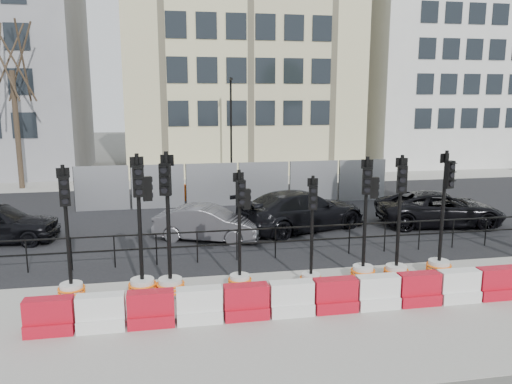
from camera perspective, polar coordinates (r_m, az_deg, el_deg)
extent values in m
plane|color=#51514C|center=(14.50, 3.27, -9.11)|extent=(120.00, 120.00, 0.00)
cube|color=gray|center=(11.82, 6.81, -13.90)|extent=(40.00, 6.00, 0.02)
cube|color=black|center=(21.08, -1.24, -2.68)|extent=(40.00, 14.00, 0.03)
cube|color=gray|center=(29.82, -4.02, 1.30)|extent=(40.00, 4.00, 0.02)
cube|color=tan|center=(35.85, -2.03, 17.34)|extent=(15.00, 10.00, 18.00)
cube|color=silver|center=(40.76, 20.06, 14.51)|extent=(12.00, 9.00, 16.00)
cylinder|color=black|center=(15.60, -24.73, -6.73)|extent=(0.04, 0.04, 1.00)
cylinder|color=black|center=(15.34, -20.36, -6.69)|extent=(0.04, 0.04, 1.00)
cylinder|color=black|center=(15.18, -15.87, -6.61)|extent=(0.04, 0.04, 1.00)
cylinder|color=black|center=(15.10, -11.31, -6.48)|extent=(0.04, 0.04, 1.00)
cylinder|color=black|center=(15.12, -6.73, -6.32)|extent=(0.04, 0.04, 1.00)
cylinder|color=black|center=(15.24, -2.20, -6.11)|extent=(0.04, 0.04, 1.00)
cylinder|color=black|center=(15.45, 2.23, -5.88)|extent=(0.04, 0.04, 1.00)
cylinder|color=black|center=(15.75, 6.51, -5.61)|extent=(0.04, 0.04, 1.00)
cylinder|color=black|center=(16.13, 10.61, -5.34)|extent=(0.04, 0.04, 1.00)
cylinder|color=black|center=(16.59, 14.50, -5.04)|extent=(0.04, 0.04, 1.00)
cylinder|color=black|center=(17.12, 18.16, -4.75)|extent=(0.04, 0.04, 1.00)
cylinder|color=black|center=(17.72, 21.58, -4.46)|extent=(0.04, 0.04, 1.00)
cylinder|color=black|center=(18.38, 24.77, -4.17)|extent=(0.04, 0.04, 1.00)
cube|color=black|center=(15.32, 2.24, -4.16)|extent=(18.00, 0.04, 0.04)
cube|color=black|center=(15.44, 2.23, -5.70)|extent=(18.00, 0.04, 0.04)
cube|color=gray|center=(22.74, -17.18, 0.37)|extent=(2.30, 0.05, 2.00)
cylinder|color=black|center=(22.91, -20.04, 0.27)|extent=(0.05, 0.05, 2.00)
cube|color=gray|center=(22.58, -11.13, 0.58)|extent=(2.30, 0.05, 2.00)
cylinder|color=black|center=(22.63, -14.04, 0.48)|extent=(0.05, 0.05, 2.00)
cube|color=gray|center=(22.67, -5.06, 0.79)|extent=(2.30, 0.05, 2.00)
cylinder|color=black|center=(22.60, -7.96, 0.69)|extent=(0.05, 0.05, 2.00)
cube|color=gray|center=(23.02, 0.90, 0.98)|extent=(2.30, 0.05, 2.00)
cylinder|color=black|center=(22.82, -1.93, 0.89)|extent=(0.05, 0.05, 2.00)
cube|color=gray|center=(23.60, 6.62, 1.16)|extent=(2.30, 0.05, 2.00)
cylinder|color=black|center=(23.29, 3.92, 1.07)|extent=(0.05, 0.05, 2.00)
cube|color=gray|center=(24.41, 12.02, 1.31)|extent=(2.30, 0.05, 2.00)
cylinder|color=black|center=(23.99, 9.48, 1.24)|extent=(0.05, 0.05, 2.00)
cube|color=red|center=(24.17, -12.00, -0.23)|extent=(1.00, 0.40, 0.80)
cube|color=red|center=(24.19, -7.26, -0.06)|extent=(1.00, 0.40, 0.80)
cube|color=red|center=(24.38, -2.56, 0.10)|extent=(1.00, 0.40, 0.80)
cube|color=red|center=(24.73, 2.03, 0.25)|extent=(1.00, 0.40, 0.80)
cylinder|color=black|center=(28.55, -2.87, 6.93)|extent=(0.12, 0.12, 6.00)
cube|color=black|center=(28.25, -2.85, 12.78)|extent=(0.12, 0.50, 0.12)
cylinder|color=#473828|center=(29.81, -25.64, 6.34)|extent=(0.28, 0.28, 6.30)
cube|color=red|center=(11.75, -22.47, -14.11)|extent=(1.00, 0.50, 0.30)
cube|color=red|center=(11.59, -22.61, -12.31)|extent=(1.00, 0.35, 0.50)
cube|color=silver|center=(11.57, -17.22, -14.14)|extent=(1.00, 0.50, 0.30)
cube|color=silver|center=(11.41, -17.34, -12.32)|extent=(1.00, 0.35, 0.50)
cube|color=red|center=(11.49, -11.86, -14.07)|extent=(1.00, 0.50, 0.30)
cube|color=red|center=(11.33, -11.94, -12.23)|extent=(1.00, 0.35, 0.50)
cube|color=silver|center=(11.50, -6.46, -13.87)|extent=(1.00, 0.50, 0.30)
cube|color=silver|center=(11.34, -6.51, -12.03)|extent=(1.00, 0.35, 0.50)
cube|color=red|center=(11.60, -1.14, -13.56)|extent=(1.00, 0.50, 0.30)
cube|color=red|center=(11.44, -1.15, -11.73)|extent=(1.00, 0.35, 0.50)
cube|color=silver|center=(11.80, 4.03, -13.14)|extent=(1.00, 0.50, 0.30)
cube|color=silver|center=(11.65, 4.06, -11.34)|extent=(1.00, 0.35, 0.50)
cube|color=red|center=(12.09, 8.98, -12.65)|extent=(1.00, 0.50, 0.30)
cube|color=red|center=(11.94, 9.03, -10.89)|extent=(1.00, 0.35, 0.50)
cube|color=silver|center=(12.46, 13.64, -12.10)|extent=(1.00, 0.50, 0.30)
cube|color=silver|center=(12.31, 13.72, -10.38)|extent=(1.00, 0.35, 0.50)
cube|color=red|center=(12.91, 17.99, -11.51)|extent=(1.00, 0.50, 0.30)
cube|color=red|center=(12.76, 18.10, -9.85)|extent=(1.00, 0.35, 0.50)
cube|color=silver|center=(13.42, 22.01, -10.91)|extent=(1.00, 0.50, 0.30)
cube|color=silver|center=(13.28, 22.14, -9.31)|extent=(1.00, 0.35, 0.50)
cube|color=red|center=(13.99, 25.71, -10.31)|extent=(1.00, 0.50, 0.30)
cube|color=red|center=(13.86, 25.84, -8.76)|extent=(1.00, 0.35, 0.50)
cylinder|color=silver|center=(13.39, -20.32, -10.59)|extent=(0.55, 0.55, 0.41)
torus|color=orange|center=(13.42, -20.30, -10.91)|extent=(0.66, 0.66, 0.05)
torus|color=orange|center=(13.39, -20.32, -10.59)|extent=(0.66, 0.66, 0.05)
torus|color=orange|center=(13.36, -20.35, -10.26)|extent=(0.66, 0.66, 0.05)
cylinder|color=black|center=(12.90, -20.80, -3.81)|extent=(0.09, 0.09, 3.06)
cube|color=black|center=(12.59, -21.05, 0.10)|extent=(0.27, 0.19, 0.71)
cylinder|color=black|center=(12.55, -20.97, -0.97)|extent=(0.16, 0.08, 0.15)
cylinder|color=black|center=(12.51, -21.04, 0.04)|extent=(0.16, 0.08, 0.15)
cylinder|color=black|center=(12.48, -21.11, 1.05)|extent=(0.16, 0.08, 0.15)
cube|color=black|center=(12.71, -21.21, 2.05)|extent=(0.31, 0.10, 0.24)
cylinder|color=silver|center=(13.11, -12.84, -10.56)|extent=(0.59, 0.59, 0.44)
torus|color=orange|center=(13.14, -12.82, -10.91)|extent=(0.71, 0.71, 0.05)
torus|color=orange|center=(13.11, -12.84, -10.56)|extent=(0.71, 0.71, 0.05)
torus|color=orange|center=(13.08, -12.85, -10.20)|extent=(0.71, 0.71, 0.05)
cylinder|color=black|center=(12.59, -13.17, -3.12)|extent=(0.10, 0.10, 3.28)
cube|color=black|center=(12.26, -13.31, 1.21)|extent=(0.28, 0.19, 0.77)
cylinder|color=black|center=(12.22, -13.22, 0.03)|extent=(0.17, 0.08, 0.16)
cylinder|color=black|center=(12.18, -13.27, 1.14)|extent=(0.17, 0.08, 0.16)
cylinder|color=black|center=(12.14, -13.32, 2.26)|extent=(0.17, 0.08, 0.16)
cube|color=black|center=(12.40, -13.48, 3.34)|extent=(0.33, 0.08, 0.26)
cube|color=black|center=(12.45, -12.32, 0.37)|extent=(0.24, 0.17, 0.60)
cylinder|color=silver|center=(13.00, -9.74, -10.62)|extent=(0.60, 0.60, 0.44)
torus|color=orange|center=(13.03, -9.73, -10.99)|extent=(0.72, 0.72, 0.06)
torus|color=orange|center=(13.00, -9.74, -10.62)|extent=(0.72, 0.72, 0.06)
torus|color=orange|center=(12.96, -9.76, -10.26)|extent=(0.72, 0.72, 0.06)
cylinder|color=black|center=(12.46, -10.00, -3.02)|extent=(0.10, 0.10, 3.32)
cube|color=black|center=(12.14, -10.34, 1.41)|extent=(0.30, 0.23, 0.78)
cylinder|color=black|center=(12.10, -10.42, 0.20)|extent=(0.18, 0.10, 0.17)
cylinder|color=black|center=(12.06, -10.46, 1.34)|extent=(0.18, 0.10, 0.17)
cylinder|color=black|center=(12.02, -10.50, 2.48)|extent=(0.18, 0.10, 0.17)
cube|color=black|center=(12.26, -10.13, 3.60)|extent=(0.33, 0.13, 0.27)
cylinder|color=silver|center=(13.23, -1.87, -10.22)|extent=(0.51, 0.51, 0.38)
torus|color=orange|center=(13.26, -1.87, -10.52)|extent=(0.62, 0.62, 0.05)
torus|color=orange|center=(13.23, -1.87, -10.22)|extent=(0.62, 0.62, 0.05)
torus|color=orange|center=(13.20, -1.87, -9.91)|extent=(0.62, 0.62, 0.05)
cylinder|color=black|center=(12.76, -1.91, -3.81)|extent=(0.09, 0.09, 2.86)
cube|color=black|center=(12.47, -1.76, -0.12)|extent=(0.25, 0.17, 0.67)
cylinder|color=black|center=(12.44, -1.64, -1.13)|extent=(0.15, 0.07, 0.14)
cylinder|color=black|center=(12.39, -1.64, -0.18)|extent=(0.15, 0.07, 0.14)
cylinder|color=black|center=(12.36, -1.65, 0.77)|extent=(0.15, 0.07, 0.14)
cube|color=black|center=(12.56, -2.03, 1.73)|extent=(0.29, 0.08, 0.23)
cube|color=black|center=(12.67, -1.12, -0.82)|extent=(0.21, 0.16, 0.52)
cylinder|color=silver|center=(13.44, 6.28, -9.98)|extent=(0.49, 0.49, 0.36)
torus|color=orange|center=(13.47, 6.27, -10.27)|extent=(0.59, 0.59, 0.05)
torus|color=orange|center=(13.44, 6.28, -9.98)|extent=(0.59, 0.59, 0.05)
torus|color=orange|center=(13.41, 6.29, -9.69)|extent=(0.59, 0.59, 0.05)
cylinder|color=black|center=(13.00, 6.41, -4.03)|extent=(0.08, 0.08, 2.70)
cube|color=black|center=(12.71, 6.54, -0.62)|extent=(0.24, 0.17, 0.63)
cylinder|color=black|center=(12.68, 6.55, -1.56)|extent=(0.14, 0.07, 0.14)
cylinder|color=black|center=(12.64, 6.57, -0.69)|extent=(0.14, 0.07, 0.14)
cylinder|color=black|center=(12.60, 6.59, 0.20)|extent=(0.14, 0.07, 0.14)
cube|color=black|center=(12.80, 6.50, 1.10)|extent=(0.27, 0.08, 0.22)
cylinder|color=silver|center=(14.09, 12.11, -9.05)|extent=(0.56, 0.56, 0.41)
torus|color=orange|center=(14.12, 12.09, -9.36)|extent=(0.67, 0.67, 0.05)
torus|color=orange|center=(14.09, 12.11, -9.05)|extent=(0.67, 0.67, 0.05)
torus|color=orange|center=(14.07, 12.12, -8.73)|extent=(0.67, 0.67, 0.05)
cylinder|color=black|center=(13.63, 12.38, -2.50)|extent=(0.09, 0.09, 3.10)
cube|color=black|center=(13.33, 12.59, 1.27)|extent=(0.28, 0.21, 0.72)
cylinder|color=black|center=(13.28, 12.58, 0.24)|extent=(0.16, 0.10, 0.15)
cylinder|color=black|center=(13.24, 12.62, 1.21)|extent=(0.16, 0.10, 0.15)
cylinder|color=black|center=(13.21, 12.66, 2.18)|extent=(0.16, 0.10, 0.15)
cube|color=black|center=(13.45, 12.59, 3.13)|extent=(0.30, 0.12, 0.25)
cube|color=black|center=(13.50, 13.38, 0.47)|extent=(0.24, 0.19, 0.57)
cylinder|color=silver|center=(14.33, 15.70, -8.86)|extent=(0.56, 0.56, 0.42)
torus|color=orange|center=(14.36, 15.69, -9.18)|extent=(0.68, 0.68, 0.05)
torus|color=orange|center=(14.33, 15.70, -8.86)|extent=(0.68, 0.68, 0.05)
torus|color=orange|center=(14.31, 15.72, -8.55)|extent=(0.68, 0.68, 0.05)
cylinder|color=black|center=(13.87, 16.06, -2.34)|extent=(0.09, 0.09, 3.13)
cube|color=black|center=(13.57, 16.35, 1.40)|extent=(0.28, 0.21, 0.73)
cylinder|color=black|center=(13.53, 16.36, 0.38)|extent=(0.17, 0.09, 0.16)
cylinder|color=black|center=(13.49, 16.41, 1.34)|extent=(0.17, 0.09, 0.16)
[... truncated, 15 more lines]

